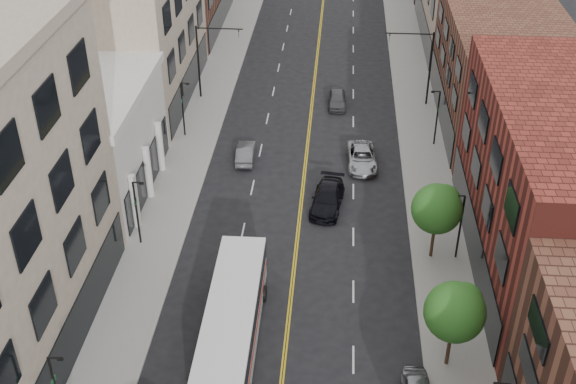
% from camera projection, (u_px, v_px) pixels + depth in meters
% --- Properties ---
extents(sidewalk_left, '(4.00, 110.00, 0.15)m').
position_uv_depth(sidewalk_left, '(185.00, 164.00, 60.14)').
color(sidewalk_left, gray).
rests_on(sidewalk_left, ground).
extents(sidewalk_right, '(4.00, 110.00, 0.15)m').
position_uv_depth(sidewalk_right, '(427.00, 174.00, 58.87)').
color(sidewalk_right, gray).
rests_on(sidewalk_right, ground).
extents(bldg_l_white, '(10.00, 14.00, 8.00)m').
position_uv_depth(bldg_l_white, '(81.00, 143.00, 55.11)').
color(bldg_l_white, silver).
rests_on(bldg_l_white, ground).
extents(bldg_l_far_a, '(10.00, 20.00, 18.00)m').
position_uv_depth(bldg_l_far_a, '(130.00, 7.00, 66.63)').
color(bldg_l_far_a, gray).
rests_on(bldg_l_far_a, ground).
extents(bldg_r_mid, '(10.00, 22.00, 12.00)m').
position_uv_depth(bldg_r_mid, '(562.00, 189.00, 46.00)').
color(bldg_r_mid, '#5B1E17').
rests_on(bldg_r_mid, ground).
extents(bldg_r_far_a, '(10.00, 20.00, 10.00)m').
position_uv_depth(bldg_r_far_a, '(502.00, 71.00, 64.12)').
color(bldg_r_far_a, '#592F23').
rests_on(bldg_r_far_a, ground).
extents(tree_r_2, '(3.40, 3.40, 5.59)m').
position_uv_depth(tree_r_2, '(456.00, 310.00, 39.18)').
color(tree_r_2, black).
rests_on(tree_r_2, sidewalk_right).
extents(tree_r_3, '(3.40, 3.40, 5.59)m').
position_uv_depth(tree_r_3, '(438.00, 207.00, 47.56)').
color(tree_r_3, black).
rests_on(tree_r_3, sidewalk_right).
extents(lamp_l_2, '(0.81, 0.55, 5.05)m').
position_uv_depth(lamp_l_2, '(137.00, 209.00, 49.42)').
color(lamp_l_2, black).
rests_on(lamp_l_2, sidewalk_left).
extents(lamp_l_3, '(0.81, 0.55, 5.05)m').
position_uv_depth(lamp_l_3, '(183.00, 106.00, 62.82)').
color(lamp_l_3, black).
rests_on(lamp_l_3, sidewalk_left).
extents(lamp_r_2, '(0.81, 0.55, 5.05)m').
position_uv_depth(lamp_r_2, '(460.00, 223.00, 48.03)').
color(lamp_r_2, black).
rests_on(lamp_r_2, sidewalk_right).
extents(lamp_r_3, '(0.81, 0.55, 5.05)m').
position_uv_depth(lamp_r_3, '(437.00, 115.00, 61.42)').
color(lamp_r_3, black).
rests_on(lamp_r_3, sidewalk_right).
extents(signal_mast_left, '(4.49, 0.18, 7.20)m').
position_uv_depth(signal_mast_left, '(205.00, 53.00, 68.56)').
color(signal_mast_left, black).
rests_on(signal_mast_left, sidewalk_left).
extents(signal_mast_right, '(4.49, 0.18, 7.20)m').
position_uv_depth(signal_mast_right, '(423.00, 60.00, 67.26)').
color(signal_mast_right, black).
rests_on(signal_mast_right, sidewalk_right).
extents(city_bus, '(3.25, 13.00, 3.33)m').
position_uv_depth(city_bus, '(232.00, 323.00, 41.50)').
color(city_bus, silver).
rests_on(city_bus, ground).
extents(car_lane_behind, '(1.63, 4.15, 1.35)m').
position_uv_depth(car_lane_behind, '(246.00, 153.00, 60.61)').
color(car_lane_behind, '#535358').
rests_on(car_lane_behind, ground).
extents(car_lane_a, '(2.83, 5.59, 1.56)m').
position_uv_depth(car_lane_a, '(327.00, 198.00, 54.57)').
color(car_lane_a, black).
rests_on(car_lane_a, ground).
extents(car_lane_b, '(2.71, 5.38, 1.46)m').
position_uv_depth(car_lane_b, '(362.00, 157.00, 59.81)').
color(car_lane_b, '#9EA1A5').
rests_on(car_lane_b, ground).
extents(car_lane_c, '(1.79, 4.22, 1.42)m').
position_uv_depth(car_lane_c, '(337.00, 99.00, 69.23)').
color(car_lane_c, '#444448').
rests_on(car_lane_c, ground).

